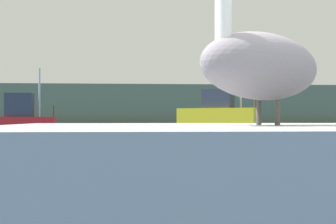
{
  "coord_description": "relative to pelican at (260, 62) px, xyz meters",
  "views": [
    {
      "loc": [
        -0.68,
        -2.01,
        0.86
      ],
      "look_at": [
        0.45,
        13.72,
        1.08
      ],
      "focal_mm": 46.06,
      "sensor_mm": 36.0,
      "label": 1
    }
  ],
  "objects": [
    {
      "name": "fishing_boat_yellow",
      "position": [
        4.08,
        22.76,
        -0.23
      ],
      "size": [
        4.81,
        3.56,
        5.26
      ],
      "rotation": [
        0.0,
        0.0,
        -0.49
      ],
      "color": "yellow",
      "rests_on": "ground"
    },
    {
      "name": "hillside_backdrop",
      "position": [
        -0.02,
        75.88,
        1.99
      ],
      "size": [
        140.0,
        17.9,
        6.35
      ],
      "primitive_type": "cube",
      "color": "#5B664C",
      "rests_on": "ground"
    },
    {
      "name": "mooring_buoy",
      "position": [
        -0.07,
        6.73,
        -0.81
      ],
      "size": [
        0.74,
        0.74,
        0.74
      ],
      "primitive_type": "sphere",
      "color": "red",
      "rests_on": "ground"
    },
    {
      "name": "pelican",
      "position": [
        0.0,
        0.0,
        0.0
      ],
      "size": [
        1.16,
        0.88,
        0.92
      ],
      "rotation": [
        0.0,
        0.0,
        -2.55
      ],
      "color": "gray",
      "rests_on": "pier_dock"
    },
    {
      "name": "pier_dock",
      "position": [
        0.02,
        0.01,
        -0.77
      ],
      "size": [
        3.06,
        2.22,
        0.82
      ],
      "primitive_type": "cube",
      "color": "#989898",
      "rests_on": "ground"
    },
    {
      "name": "fishing_boat_red",
      "position": [
        -7.97,
        24.26,
        -0.38
      ],
      "size": [
        4.69,
        1.46,
        3.9
      ],
      "rotation": [
        0.0,
        0.0,
        0.03
      ],
      "color": "red",
      "rests_on": "ground"
    }
  ]
}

